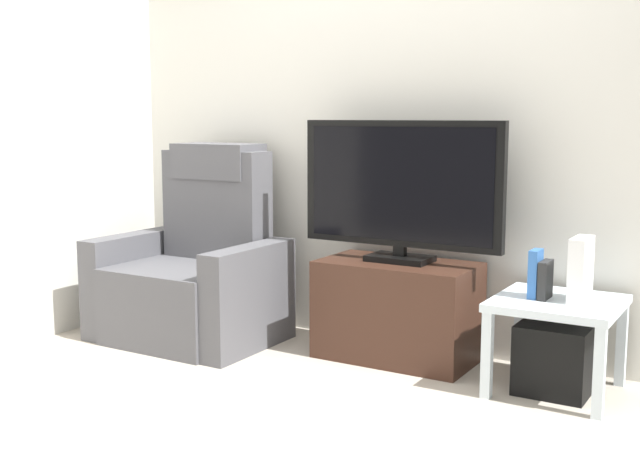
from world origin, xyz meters
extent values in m
plane|color=#B2A899|center=(0.00, 0.00, 0.00)|extent=(6.40, 6.40, 0.00)
cube|color=silver|center=(0.00, 1.13, 1.30)|extent=(6.40, 0.06, 2.60)
cube|color=silver|center=(-1.88, 0.00, 1.30)|extent=(0.06, 4.48, 2.60)
cube|color=#3D2319|center=(0.02, 0.85, 0.25)|extent=(0.79, 0.44, 0.50)
cube|color=black|center=(0.02, 0.64, 0.35)|extent=(0.72, 0.02, 0.02)
cube|color=black|center=(0.02, 0.69, 0.39)|extent=(0.34, 0.11, 0.04)
cube|color=black|center=(0.02, 0.87, 0.52)|extent=(0.32, 0.20, 0.03)
cube|color=black|center=(0.02, 0.87, 0.56)|extent=(0.06, 0.04, 0.05)
cube|color=black|center=(0.02, 0.87, 0.90)|extent=(1.07, 0.05, 0.63)
cube|color=black|center=(0.02, 0.85, 0.90)|extent=(0.99, 0.01, 0.57)
cube|color=#515156|center=(-1.14, 0.58, 0.21)|extent=(0.70, 0.72, 0.42)
cube|color=#515156|center=(-1.14, 0.85, 0.73)|extent=(0.64, 0.20, 0.62)
cube|color=#515156|center=(-1.14, 0.87, 0.98)|extent=(0.50, 0.26, 0.20)
cube|color=#515156|center=(-1.56, 0.58, 0.28)|extent=(0.14, 0.68, 0.56)
cube|color=#515156|center=(-0.72, 0.58, 0.28)|extent=(0.14, 0.68, 0.56)
cube|color=silver|center=(0.84, 0.77, 0.41)|extent=(0.54, 0.54, 0.04)
cube|color=silver|center=(0.60, 0.53, 0.20)|extent=(0.04, 0.04, 0.39)
cube|color=silver|center=(1.08, 0.53, 0.20)|extent=(0.04, 0.04, 0.39)
cube|color=silver|center=(0.60, 1.01, 0.20)|extent=(0.04, 0.04, 0.39)
cube|color=silver|center=(1.08, 1.01, 0.20)|extent=(0.04, 0.04, 0.39)
cube|color=black|center=(0.84, 0.77, 0.16)|extent=(0.32, 0.32, 0.32)
cube|color=#3366B2|center=(0.74, 0.75, 0.54)|extent=(0.04, 0.11, 0.22)
cube|color=#262626|center=(0.79, 0.75, 0.51)|extent=(0.04, 0.13, 0.17)
cube|color=white|center=(0.93, 0.78, 0.57)|extent=(0.07, 0.20, 0.29)
camera|label=1|loc=(1.71, -2.74, 1.24)|focal=44.56mm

